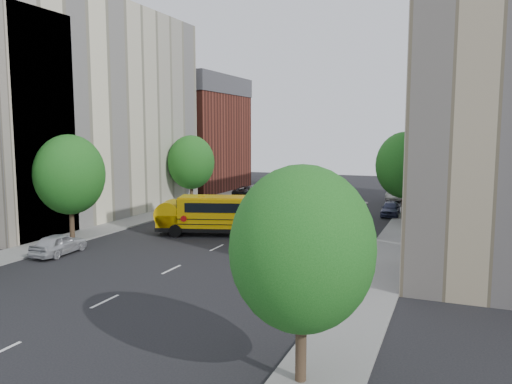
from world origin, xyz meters
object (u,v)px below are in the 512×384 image
Objects in this scene: parked_car_1 at (187,207)px; street_tree_1 at (70,175)px; school_bus at (226,213)px; parked_car_4 at (391,209)px; parked_car_2 at (248,191)px; parked_car_3 at (309,282)px; safari_truck at (329,216)px; street_tree_3 at (302,249)px; parked_car_5 at (396,193)px; street_tree_2 at (191,162)px; street_tree_5 at (416,162)px; street_tree_4 at (405,165)px; parked_car_0 at (59,244)px.

street_tree_1 is at bearing 78.01° from parked_car_1.
school_bus reaches higher than parked_car_4.
parked_car_2 is 37.98m from parked_car_3.
safari_truck is at bearing 11.29° from school_bus.
street_tree_3 is 1.55× the size of parked_car_3.
school_bus is at bearing -107.81° from parked_car_5.
street_tree_2 is at bearing 170.61° from safari_truck.
street_tree_1 is 12.00m from school_bus.
street_tree_5 is 1.54× the size of parked_car_2.
street_tree_4 is at bearing 39.29° from street_tree_1.
school_bus is 15.40m from parked_car_3.
street_tree_3 is 34.46m from parked_car_4.
street_tree_3 is 23.83m from school_bus.
street_tree_1 is 1.73× the size of parked_car_3.
street_tree_4 is 1.26× the size of safari_truck.
street_tree_4 reaches higher than street_tree_2.
school_bus is 1.76× the size of safari_truck.
parked_car_0 is at bearing -132.42° from street_tree_4.
street_tree_3 is 9.69m from parked_car_3.
school_bus is (9.73, -11.76, -3.08)m from street_tree_2.
parked_car_1 is at bearing 133.27° from parked_car_3.
street_tree_5 is at bearing 28.61° from street_tree_2.
parked_car_5 is at bearing 139.45° from street_tree_5.
street_tree_5 is at bearing 53.75° from street_tree_1.
street_tree_2 is at bearing -88.31° from parked_car_0.
street_tree_3 reaches higher than parked_car_2.
parked_car_4 is 0.86× the size of parked_car_5.
street_tree_2 is 15.57m from school_bus.
parked_car_5 is (-2.20, 1.88, -3.91)m from street_tree_5.
safari_truck is at bearing -112.35° from parked_car_4.
safari_truck is 23.37m from parked_car_2.
street_tree_5 is 1.80× the size of parked_car_4.
street_tree_2 is at bearing 124.51° from street_tree_3.
parked_car_2 is at bearing 85.56° from street_tree_1.
parked_car_3 is (19.80, -23.35, -4.16)m from street_tree_2.
street_tree_5 reaches higher than street_tree_3.
safari_truck is 1.32× the size of parked_car_2.
parked_car_1 reaches higher than parked_car_0.
parked_car_0 is 0.87× the size of parked_car_5.
parked_car_1 is 19.74m from parked_car_4.
street_tree_1 is at bearing -126.25° from street_tree_5.
parked_car_1 is (-19.80, 27.09, -3.68)m from street_tree_3.
street_tree_3 is 24.92m from safari_truck.
street_tree_2 reaches higher than street_tree_5.
parked_car_2 is 1.17× the size of parked_car_4.
street_tree_3 is 0.63× the size of school_bus.
parked_car_1 is (-19.80, -4.91, -4.30)m from street_tree_4.
school_bus is at bearing 130.57° from parked_car_3.
street_tree_3 is 46.86m from parked_car_2.
street_tree_2 is 22.16m from parked_car_0.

